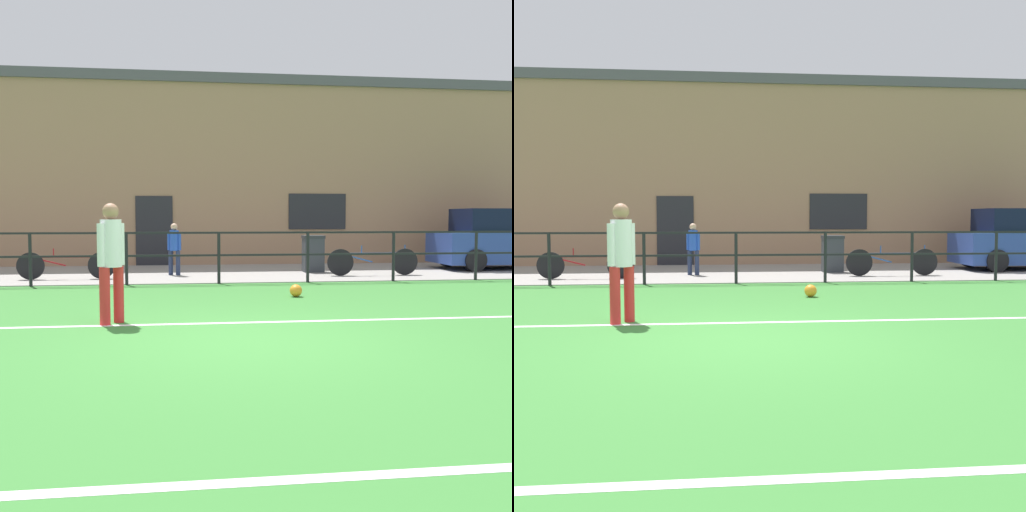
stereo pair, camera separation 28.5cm
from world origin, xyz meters
The scene contains 12 objects.
ground centered at (0.00, 0.00, -0.02)m, with size 60.00×44.00×0.04m, color #387A33.
field_line_touchline centered at (0.00, 1.15, 0.00)m, with size 36.00×0.11×0.00m, color white.
field_line_hash centered at (0.00, -3.78, 0.00)m, with size 36.00×0.11×0.00m, color white.
pavement_strip centered at (0.00, 8.50, 0.01)m, with size 48.00×5.00×0.02m, color gray.
perimeter_fence centered at (0.00, 6.00, 0.75)m, with size 36.07×0.07×1.15m.
clubhouse_facade centered at (0.00, 12.20, 2.90)m, with size 28.00×2.56×5.79m.
player_striker centered at (-1.77, 1.31, 0.94)m, with size 0.34×0.36×1.66m.
soccer_ball_match centered at (1.28, 3.69, 0.12)m, with size 0.23×0.23×0.23m, color orange.
spectator_child centered at (-1.00, 7.86, 0.76)m, with size 0.34×0.23×1.30m.
bicycle_parked_0 centered at (3.91, 7.20, 0.37)m, with size 2.32×0.04×0.76m.
bicycle_parked_1 centered at (-3.50, 7.20, 0.35)m, with size 2.24×0.04×0.73m.
trash_bin_0 centered at (2.64, 8.29, 0.51)m, with size 0.55×0.47×0.97m.
Camera 2 is at (-0.53, -6.98, 1.47)m, focal length 41.34 mm.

